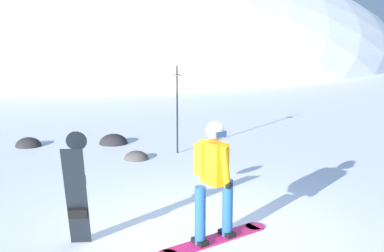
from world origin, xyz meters
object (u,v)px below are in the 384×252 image
(snowboarder_main, at_px, (213,178))
(spare_snowboard, at_px, (77,192))
(rock_mid, at_px, (29,146))
(rock_small, at_px, (136,159))
(rock_dark, at_px, (113,144))
(piste_marker_near, at_px, (177,103))

(snowboarder_main, relative_size, spare_snowboard, 1.07)
(rock_mid, xyz_separation_m, rock_small, (2.65, -1.33, 0.00))
(snowboarder_main, xyz_separation_m, rock_mid, (-3.88, 5.54, -0.92))
(spare_snowboard, height_order, rock_mid, spare_snowboard)
(snowboarder_main, relative_size, rock_dark, 2.45)
(spare_snowboard, xyz_separation_m, rock_dark, (-0.00, 5.76, -0.81))
(piste_marker_near, bearing_deg, rock_small, -153.15)
(spare_snowboard, xyz_separation_m, piste_marker_near, (1.55, 4.79, 0.36))
(piste_marker_near, distance_m, rock_dark, 2.17)
(piste_marker_near, distance_m, rock_mid, 3.87)
(spare_snowboard, xyz_separation_m, rock_mid, (-2.04, 5.66, -0.81))
(rock_small, bearing_deg, snowboarder_main, -73.79)
(spare_snowboard, distance_m, rock_dark, 5.82)
(piste_marker_near, xyz_separation_m, rock_small, (-0.93, -0.47, -1.17))
(piste_marker_near, relative_size, rock_mid, 3.30)
(piste_marker_near, distance_m, rock_small, 1.57)
(snowboarder_main, height_order, piste_marker_near, piste_marker_near)
(spare_snowboard, bearing_deg, rock_small, 81.91)
(piste_marker_near, relative_size, rock_small, 3.81)
(piste_marker_near, height_order, rock_dark, piste_marker_near)
(rock_dark, bearing_deg, spare_snowboard, -90.00)
(snowboarder_main, relative_size, piste_marker_near, 0.83)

